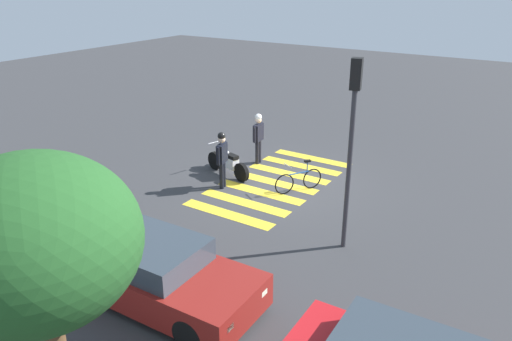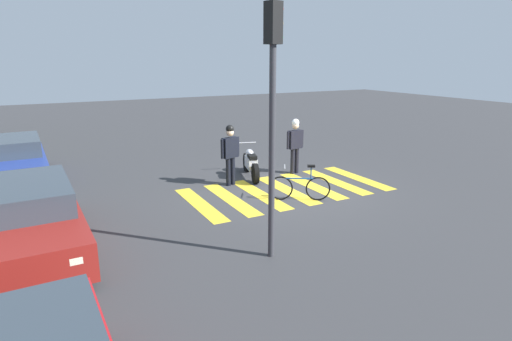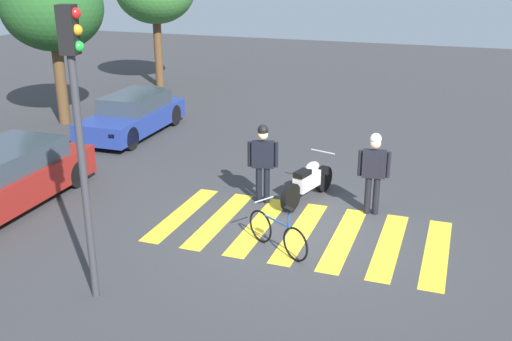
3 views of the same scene
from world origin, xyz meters
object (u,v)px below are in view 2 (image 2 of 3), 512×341
leaning_bicycle (300,187)px  car_maroon_wagon (29,218)px  police_motorcycle (251,164)px  officer_by_motorcycle (295,142)px  car_blue_hatchback (16,159)px  traffic_light_pole (273,95)px  officer_on_foot (230,150)px

leaning_bicycle → car_maroon_wagon: (0.01, 6.48, 0.28)m
police_motorcycle → officer_by_motorcycle: size_ratio=1.11×
officer_by_motorcycle → car_maroon_wagon: bearing=106.8°
leaning_bicycle → car_blue_hatchback: size_ratio=0.34×
police_motorcycle → traffic_light_pole: bearing=156.8°
leaning_bicycle → officer_by_motorcycle: 2.85m
leaning_bicycle → officer_by_motorcycle: bearing=-30.3°
officer_on_foot → police_motorcycle: bearing=-63.4°
car_maroon_wagon → car_blue_hatchback: 6.12m
police_motorcycle → leaning_bicycle: police_motorcycle is taller
officer_by_motorcycle → leaning_bicycle: bearing=149.7°
officer_by_motorcycle → police_motorcycle: bearing=80.4°
car_maroon_wagon → traffic_light_pole: size_ratio=1.00×
police_motorcycle → car_maroon_wagon: bearing=112.5°
officer_by_motorcycle → traffic_light_pole: (-4.93, 3.74, 2.04)m
officer_by_motorcycle → traffic_light_pole: 6.51m
traffic_light_pole → car_maroon_wagon: bearing=58.3°
leaning_bicycle → car_maroon_wagon: car_maroon_wagon is taller
car_maroon_wagon → officer_by_motorcycle: bearing=-73.2°
police_motorcycle → traffic_light_pole: size_ratio=0.44×
officer_by_motorcycle → officer_on_foot: bearing=94.9°
officer_on_foot → leaning_bicycle: bearing=-154.1°
officer_on_foot → car_maroon_wagon: size_ratio=0.39×
traffic_light_pole → officer_on_foot: bearing=-15.3°
police_motorcycle → car_maroon_wagon: size_ratio=0.43×
police_motorcycle → leaning_bicycle: bearing=-177.3°
car_blue_hatchback → traffic_light_pole: (-8.66, -4.43, 2.48)m
leaning_bicycle → traffic_light_pole: bearing=137.2°
officer_by_motorcycle → car_blue_hatchback: bearing=65.5°
police_motorcycle → car_blue_hatchback: car_blue_hatchback is taller
officer_by_motorcycle → car_maroon_wagon: (-2.38, 7.87, -0.42)m
car_maroon_wagon → traffic_light_pole: 5.44m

